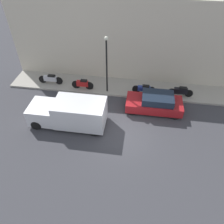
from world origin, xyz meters
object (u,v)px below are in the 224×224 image
motorcycle_black (181,91)px  motorcycle_red (83,84)px  streetlamp (107,60)px  scooter_silver (51,79)px  delivery_van (69,113)px  parked_car (155,103)px  motorcycle_blue (144,89)px

motorcycle_black → motorcycle_red: bearing=91.1°
streetlamp → scooter_silver: bearing=85.5°
delivery_van → motorcycle_red: size_ratio=2.87×
parked_car → scooter_silver: 8.78m
scooter_silver → streetlamp: bearing=-94.5°
parked_car → motorcycle_black: (1.75, -1.98, -0.05)m
scooter_silver → motorcycle_blue: scooter_silver is taller
motorcycle_red → delivery_van: bearing=-179.0°
delivery_van → streetlamp: streetlamp is taller
parked_car → motorcycle_red: parked_car is taller
parked_car → motorcycle_blue: 1.90m
parked_car → scooter_silver: size_ratio=1.96×
parked_car → motorcycle_blue: (1.71, 0.83, -0.09)m
motorcycle_black → motorcycle_red: 7.72m
motorcycle_red → motorcycle_blue: 4.91m
motorcycle_black → scooter_silver: size_ratio=0.94×
motorcycle_black → scooter_silver: 10.54m
motorcycle_red → motorcycle_black: bearing=-88.9°
parked_car → streetlamp: streetlamp is taller
motorcycle_blue → motorcycle_black: bearing=-89.2°
delivery_van → motorcycle_black: (4.01, -7.65, -0.37)m
parked_car → scooter_silver: parked_car is taller
scooter_silver → motorcycle_blue: 7.74m
motorcycle_blue → streetlamp: size_ratio=0.41×
motorcycle_blue → streetlamp: (-0.14, 2.92, 2.33)m
motorcycle_red → motorcycle_blue: bearing=-88.7°
scooter_silver → motorcycle_black: bearing=-91.1°
parked_car → streetlamp: bearing=67.2°
scooter_silver → motorcycle_blue: (-0.24, -7.73, -0.03)m
motorcycle_black → motorcycle_blue: (-0.04, 2.81, -0.03)m
delivery_van → streetlamp: 4.70m
parked_car → motorcycle_red: size_ratio=2.26×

